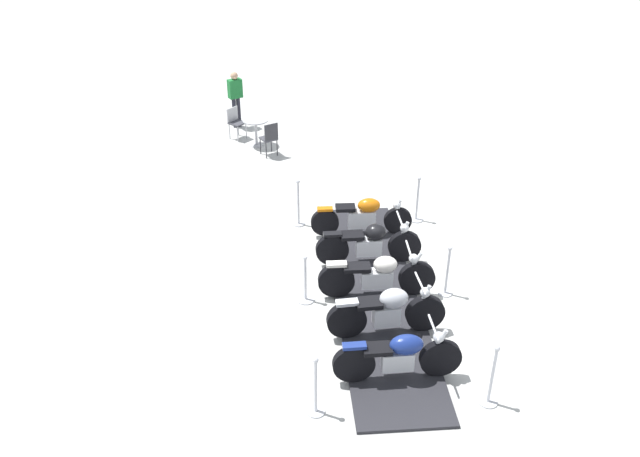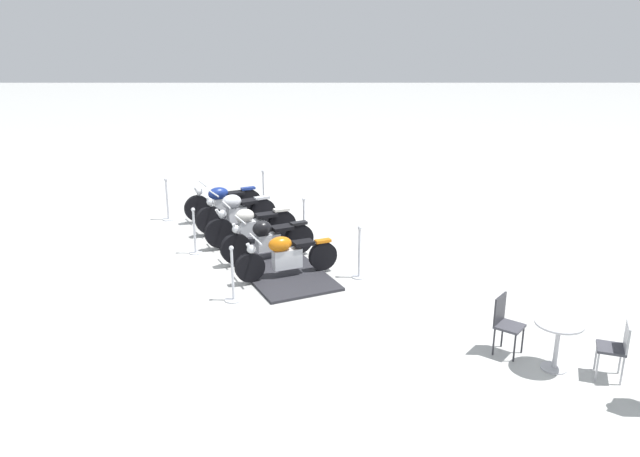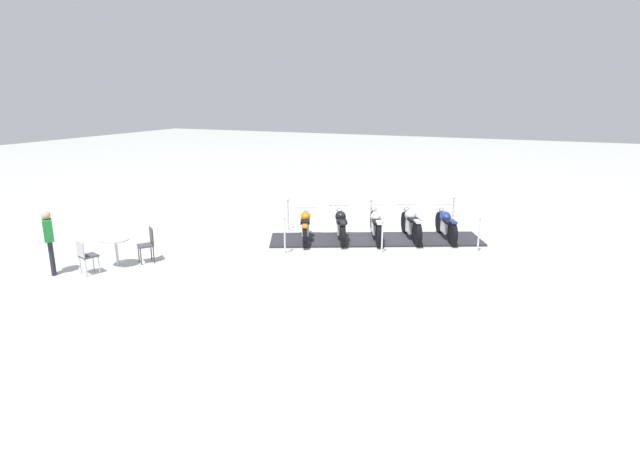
% 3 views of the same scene
% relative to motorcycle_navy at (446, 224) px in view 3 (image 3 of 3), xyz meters
% --- Properties ---
extents(ground_plane, '(80.00, 80.00, 0.00)m').
position_rel_motorcycle_navy_xyz_m(ground_plane, '(-2.02, -0.97, -0.52)').
color(ground_plane, silver).
extents(display_platform, '(6.72, 4.22, 0.06)m').
position_rel_motorcycle_navy_xyz_m(display_platform, '(-2.02, -0.97, -0.49)').
color(display_platform, '#28282D').
rests_on(display_platform, ground_plane).
extents(motorcycle_navy, '(1.04, 1.93, 1.01)m').
position_rel_motorcycle_navy_xyz_m(motorcycle_navy, '(0.00, 0.00, 0.00)').
color(motorcycle_navy, black).
rests_on(motorcycle_navy, display_platform).
extents(motorcycle_chrome, '(1.13, 1.91, 1.02)m').
position_rel_motorcycle_navy_xyz_m(motorcycle_chrome, '(-1.02, -0.48, 0.02)').
color(motorcycle_chrome, black).
rests_on(motorcycle_chrome, display_platform).
extents(motorcycle_cream, '(1.03, 2.09, 1.02)m').
position_rel_motorcycle_navy_xyz_m(motorcycle_cream, '(-2.03, -0.95, -0.02)').
color(motorcycle_cream, black).
rests_on(motorcycle_cream, display_platform).
extents(motorcycle_black, '(1.11, 2.01, 0.99)m').
position_rel_motorcycle_navy_xyz_m(motorcycle_black, '(-3.05, -1.42, -0.01)').
color(motorcycle_black, black).
rests_on(motorcycle_black, display_platform).
extents(motorcycle_copper, '(1.12, 2.08, 0.90)m').
position_rel_motorcycle_navy_xyz_m(motorcycle_copper, '(-4.07, -1.88, -0.02)').
color(motorcycle_copper, black).
rests_on(motorcycle_copper, display_platform).
extents(stanchion_left_rear, '(0.29, 0.29, 1.13)m').
position_rel_motorcycle_navy_xyz_m(stanchion_left_rear, '(-4.03, -3.39, -0.11)').
color(stanchion_left_rear, silver).
rests_on(stanchion_left_rear, ground_plane).
extents(stanchion_left_front, '(0.29, 0.29, 1.10)m').
position_rel_motorcycle_navy_xyz_m(stanchion_left_front, '(1.13, -1.00, -0.13)').
color(stanchion_left_front, silver).
rests_on(stanchion_left_front, ground_plane).
extents(stanchion_right_rear, '(0.34, 0.34, 1.10)m').
position_rel_motorcycle_navy_xyz_m(stanchion_right_rear, '(-5.17, -0.94, -0.18)').
color(stanchion_right_rear, silver).
rests_on(stanchion_right_rear, ground_plane).
extents(stanchion_right_mid, '(0.29, 0.29, 1.09)m').
position_rel_motorcycle_navy_xyz_m(stanchion_right_mid, '(-2.59, 0.26, -0.13)').
color(stanchion_right_mid, silver).
rests_on(stanchion_right_mid, ground_plane).
extents(stanchion_right_front, '(0.31, 0.31, 1.15)m').
position_rel_motorcycle_navy_xyz_m(stanchion_right_front, '(-0.01, 1.45, -0.13)').
color(stanchion_right_front, silver).
rests_on(stanchion_right_front, ground_plane).
extents(stanchion_left_mid, '(0.36, 0.36, 1.01)m').
position_rel_motorcycle_navy_xyz_m(stanchion_left_mid, '(-1.45, -2.20, -0.23)').
color(stanchion_left_mid, silver).
rests_on(stanchion_left_mid, ground_plane).
extents(cafe_table, '(0.73, 0.73, 0.78)m').
position_rel_motorcycle_navy_xyz_m(cafe_table, '(-7.69, -6.18, 0.06)').
color(cafe_table, '#B7B7BC').
rests_on(cafe_table, ground_plane).
extents(cafe_chair_near_table, '(0.56, 0.56, 0.97)m').
position_rel_motorcycle_navy_xyz_m(cafe_chair_near_table, '(-7.18, -5.52, 0.03)').
color(cafe_chair_near_table, '#2D2D33').
rests_on(cafe_chair_near_table, ground_plane).
extents(cafe_chair_across_table, '(0.51, 0.51, 0.90)m').
position_rel_motorcycle_navy_xyz_m(cafe_chair_across_table, '(-7.96, -6.95, 0.01)').
color(cafe_chair_across_table, '#B7B7BC').
rests_on(cafe_chair_across_table, ground_plane).
extents(bystander_person, '(0.45, 0.42, 1.69)m').
position_rel_motorcycle_navy_xyz_m(bystander_person, '(-8.74, -7.32, 0.49)').
color(bystander_person, '#23232D').
rests_on(bystander_person, ground_plane).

